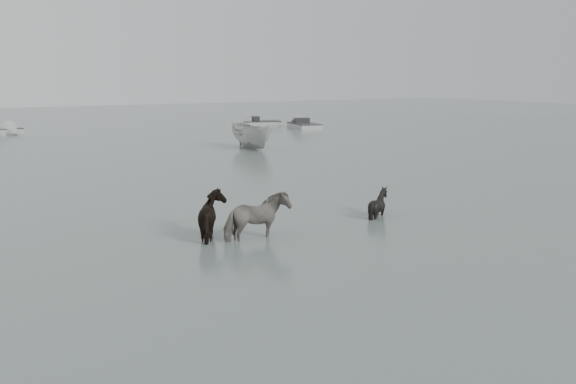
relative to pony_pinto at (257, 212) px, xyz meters
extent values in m
plane|color=#495753|center=(0.79, -0.59, -0.69)|extent=(140.00, 140.00, 0.00)
imported|color=black|center=(0.00, 0.00, 0.00)|extent=(1.64, 0.77, 1.38)
imported|color=black|center=(-0.77, 0.74, -0.01)|extent=(1.16, 1.35, 1.35)
imported|color=black|center=(4.21, 0.56, -0.12)|extent=(1.17, 1.07, 1.13)
imported|color=#B3B4AF|center=(8.94, 17.36, 0.08)|extent=(1.71, 4.06, 1.54)
camera|label=1|loc=(-7.12, -13.53, 3.31)|focal=40.00mm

